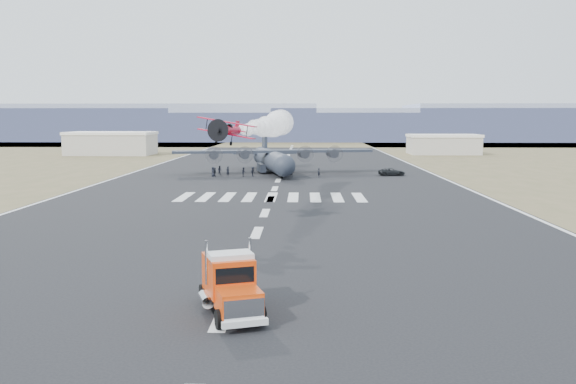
{
  "coord_description": "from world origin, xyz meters",
  "views": [
    {
      "loc": [
        4.38,
        -32.55,
        10.8
      ],
      "look_at": [
        2.97,
        23.06,
        4.0
      ],
      "focal_mm": 38.0,
      "sensor_mm": 36.0,
      "label": 1
    }
  ],
  "objects_px": {
    "crew_a": "(319,173)",
    "crew_e": "(213,172)",
    "transport_aircraft": "(272,158)",
    "crew_b": "(244,172)",
    "hangar_left": "(111,143)",
    "crew_h": "(220,170)",
    "crew_d": "(215,172)",
    "crew_g": "(228,171)",
    "aerobatic_biplane": "(228,130)",
    "hangar_right": "(443,144)",
    "crew_c": "(253,172)",
    "support_vehicle": "(392,172)",
    "crew_f": "(291,172)",
    "semi_truck": "(230,283)"
  },
  "relations": [
    {
      "from": "aerobatic_biplane",
      "to": "crew_g",
      "type": "xyz_separation_m",
      "value": [
        -6.53,
        52.01,
        -8.71
      ]
    },
    {
      "from": "hangar_left",
      "to": "crew_h",
      "type": "bearing_deg",
      "value": -56.99
    },
    {
      "from": "hangar_right",
      "to": "crew_h",
      "type": "distance_m",
      "value": 88.52
    },
    {
      "from": "crew_a",
      "to": "support_vehicle",
      "type": "bearing_deg",
      "value": 105.13
    },
    {
      "from": "transport_aircraft",
      "to": "crew_f",
      "type": "relative_size",
      "value": 24.59
    },
    {
      "from": "support_vehicle",
      "to": "crew_h",
      "type": "relative_size",
      "value": 2.88
    },
    {
      "from": "hangar_right",
      "to": "crew_g",
      "type": "distance_m",
      "value": 89.51
    },
    {
      "from": "crew_b",
      "to": "transport_aircraft",
      "type": "bearing_deg",
      "value": -35.6
    },
    {
      "from": "semi_truck",
      "to": "crew_h",
      "type": "xyz_separation_m",
      "value": [
        -11.96,
        82.61,
        -0.83
      ]
    },
    {
      "from": "hangar_left",
      "to": "hangar_right",
      "type": "xyz_separation_m",
      "value": [
        98.0,
        5.0,
        -0.4
      ]
    },
    {
      "from": "crew_f",
      "to": "crew_h",
      "type": "bearing_deg",
      "value": -9.65
    },
    {
      "from": "crew_c",
      "to": "crew_h",
      "type": "height_order",
      "value": "crew_c"
    },
    {
      "from": "crew_a",
      "to": "crew_b",
      "type": "height_order",
      "value": "crew_b"
    },
    {
      "from": "hangar_left",
      "to": "crew_a",
      "type": "xyz_separation_m",
      "value": [
        59.16,
        -66.94,
        -2.59
      ]
    },
    {
      "from": "hangar_right",
      "to": "semi_truck",
      "type": "bearing_deg",
      "value": -106.95
    },
    {
      "from": "crew_d",
      "to": "crew_g",
      "type": "xyz_separation_m",
      "value": [
        2.36,
        0.27,
        0.09
      ]
    },
    {
      "from": "support_vehicle",
      "to": "crew_g",
      "type": "distance_m",
      "value": 30.74
    },
    {
      "from": "crew_e",
      "to": "crew_c",
      "type": "bearing_deg",
      "value": 61.53
    },
    {
      "from": "crew_a",
      "to": "crew_e",
      "type": "relative_size",
      "value": 0.91
    },
    {
      "from": "transport_aircraft",
      "to": "crew_d",
      "type": "relative_size",
      "value": 23.95
    },
    {
      "from": "support_vehicle",
      "to": "crew_d",
      "type": "relative_size",
      "value": 3.04
    },
    {
      "from": "hangar_left",
      "to": "aerobatic_biplane",
      "type": "height_order",
      "value": "aerobatic_biplane"
    },
    {
      "from": "aerobatic_biplane",
      "to": "crew_b",
      "type": "relative_size",
      "value": 3.45
    },
    {
      "from": "support_vehicle",
      "to": "crew_e",
      "type": "distance_m",
      "value": 33.41
    },
    {
      "from": "hangar_left",
      "to": "transport_aircraft",
      "type": "bearing_deg",
      "value": -49.08
    },
    {
      "from": "transport_aircraft",
      "to": "crew_e",
      "type": "distance_m",
      "value": 13.43
    },
    {
      "from": "hangar_left",
      "to": "crew_a",
      "type": "relative_size",
      "value": 15.0
    },
    {
      "from": "hangar_right",
      "to": "transport_aircraft",
      "type": "xyz_separation_m",
      "value": [
        -47.8,
        -62.9,
        -0.12
      ]
    },
    {
      "from": "crew_d",
      "to": "crew_g",
      "type": "height_order",
      "value": "crew_g"
    },
    {
      "from": "crew_b",
      "to": "crew_h",
      "type": "xyz_separation_m",
      "value": [
        -5.04,
        4.2,
        -0.03
      ]
    },
    {
      "from": "support_vehicle",
      "to": "transport_aircraft",
      "type": "bearing_deg",
      "value": 69.8
    },
    {
      "from": "aerobatic_biplane",
      "to": "crew_e",
      "type": "height_order",
      "value": "aerobatic_biplane"
    },
    {
      "from": "transport_aircraft",
      "to": "crew_d",
      "type": "xyz_separation_m",
      "value": [
        -10.26,
        -7.4,
        -2.08
      ]
    },
    {
      "from": "support_vehicle",
      "to": "crew_f",
      "type": "bearing_deg",
      "value": 91.39
    },
    {
      "from": "aerobatic_biplane",
      "to": "crew_c",
      "type": "bearing_deg",
      "value": 99.35
    },
    {
      "from": "hangar_left",
      "to": "crew_f",
      "type": "height_order",
      "value": "hangar_left"
    },
    {
      "from": "semi_truck",
      "to": "aerobatic_biplane",
      "type": "relative_size",
      "value": 1.27
    },
    {
      "from": "semi_truck",
      "to": "crew_c",
      "type": "relative_size",
      "value": 4.44
    },
    {
      "from": "hangar_right",
      "to": "semi_truck",
      "type": "relative_size",
      "value": 2.64
    },
    {
      "from": "aerobatic_biplane",
      "to": "transport_aircraft",
      "type": "distance_m",
      "value": 59.53
    },
    {
      "from": "crew_a",
      "to": "crew_f",
      "type": "distance_m",
      "value": 5.11
    },
    {
      "from": "crew_b",
      "to": "crew_d",
      "type": "distance_m",
      "value": 5.6
    },
    {
      "from": "transport_aircraft",
      "to": "crew_b",
      "type": "height_order",
      "value": "transport_aircraft"
    },
    {
      "from": "crew_a",
      "to": "semi_truck",
      "type": "bearing_deg",
      "value": -5.14
    },
    {
      "from": "support_vehicle",
      "to": "crew_b",
      "type": "relative_size",
      "value": 2.79
    },
    {
      "from": "transport_aircraft",
      "to": "crew_h",
      "type": "distance_m",
      "value": 10.89
    },
    {
      "from": "crew_g",
      "to": "support_vehicle",
      "type": "bearing_deg",
      "value": 134.15
    },
    {
      "from": "hangar_right",
      "to": "support_vehicle",
      "type": "height_order",
      "value": "hangar_right"
    },
    {
      "from": "crew_f",
      "to": "crew_b",
      "type": "bearing_deg",
      "value": 8.31
    },
    {
      "from": "hangar_right",
      "to": "crew_c",
      "type": "distance_m",
      "value": 87.0
    }
  ]
}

